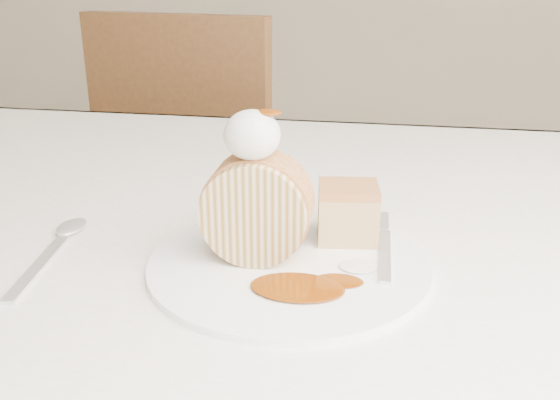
# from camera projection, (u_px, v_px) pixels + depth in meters

# --- Properties ---
(table) EXTENTS (1.40, 0.90, 0.75)m
(table) POSITION_uv_depth(u_px,v_px,m) (331.00, 290.00, 0.73)
(table) COLOR silver
(table) RESTS_ON ground
(chair_far) EXTENTS (0.50, 0.50, 0.91)m
(chair_far) POSITION_uv_depth(u_px,v_px,m) (203.00, 176.00, 1.54)
(chair_far) COLOR brown
(chair_far) RESTS_ON ground
(plate) EXTENTS (0.29, 0.29, 0.01)m
(plate) POSITION_uv_depth(u_px,v_px,m) (289.00, 264.00, 0.58)
(plate) COLOR white
(plate) RESTS_ON table
(roulade_slice) EXTENTS (0.10, 0.06, 0.10)m
(roulade_slice) POSITION_uv_depth(u_px,v_px,m) (257.00, 209.00, 0.57)
(roulade_slice) COLOR #CBB88D
(roulade_slice) RESTS_ON plate
(cake_chunk) EXTENTS (0.06, 0.06, 0.05)m
(cake_chunk) POSITION_uv_depth(u_px,v_px,m) (348.00, 216.00, 0.62)
(cake_chunk) COLOR tan
(cake_chunk) RESTS_ON plate
(whipped_cream) EXTENTS (0.05, 0.05, 0.04)m
(whipped_cream) POSITION_uv_depth(u_px,v_px,m) (252.00, 135.00, 0.54)
(whipped_cream) COLOR white
(whipped_cream) RESTS_ON roulade_slice
(caramel_drizzle) EXTENTS (0.03, 0.02, 0.01)m
(caramel_drizzle) POSITION_uv_depth(u_px,v_px,m) (267.00, 106.00, 0.54)
(caramel_drizzle) COLOR #672A04
(caramel_drizzle) RESTS_ON whipped_cream
(caramel_pool) EXTENTS (0.09, 0.06, 0.00)m
(caramel_pool) POSITION_uv_depth(u_px,v_px,m) (297.00, 287.00, 0.53)
(caramel_pool) COLOR #672A04
(caramel_pool) RESTS_ON plate
(fork) EXTENTS (0.02, 0.16, 0.00)m
(fork) POSITION_uv_depth(u_px,v_px,m) (385.00, 255.00, 0.59)
(fork) COLOR silver
(fork) RESTS_ON plate
(spoon) EXTENTS (0.05, 0.17, 0.00)m
(spoon) POSITION_uv_depth(u_px,v_px,m) (39.00, 266.00, 0.58)
(spoon) COLOR silver
(spoon) RESTS_ON table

